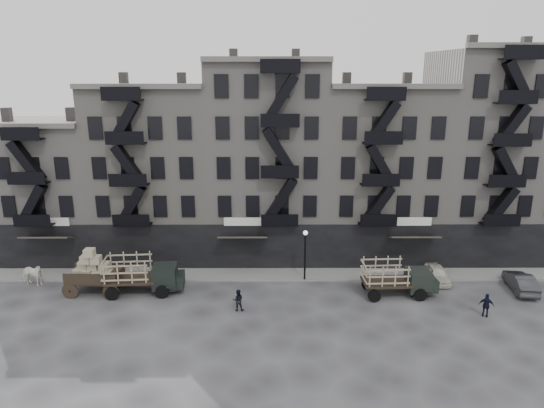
{
  "coord_description": "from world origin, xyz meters",
  "views": [
    {
      "loc": [
        0.27,
        -33.3,
        16.49
      ],
      "look_at": [
        0.38,
        4.0,
        6.06
      ],
      "focal_mm": 32.0,
      "sensor_mm": 36.0,
      "label": 1
    }
  ],
  "objects_px": {
    "car_far": "(521,282)",
    "car_east": "(437,274)",
    "stake_truck_east": "(397,276)",
    "pedestrian_mid": "(238,300)",
    "horse": "(32,275)",
    "stake_truck_west": "(141,272)",
    "wagon": "(92,267)",
    "policeman": "(486,305)"
  },
  "relations": [
    {
      "from": "car_east",
      "to": "car_far",
      "type": "xyz_separation_m",
      "value": [
        5.82,
        -1.75,
        0.09
      ]
    },
    {
      "from": "stake_truck_west",
      "to": "stake_truck_east",
      "type": "height_order",
      "value": "stake_truck_west"
    },
    {
      "from": "stake_truck_east",
      "to": "policeman",
      "type": "xyz_separation_m",
      "value": [
        5.34,
        -3.33,
        -0.72
      ]
    },
    {
      "from": "stake_truck_east",
      "to": "car_far",
      "type": "relative_size",
      "value": 1.32
    },
    {
      "from": "wagon",
      "to": "stake_truck_west",
      "type": "height_order",
      "value": "wagon"
    },
    {
      "from": "horse",
      "to": "wagon",
      "type": "bearing_deg",
      "value": -87.11
    },
    {
      "from": "horse",
      "to": "car_far",
      "type": "distance_m",
      "value": 38.01
    },
    {
      "from": "wagon",
      "to": "pedestrian_mid",
      "type": "relative_size",
      "value": 2.72
    },
    {
      "from": "car_far",
      "to": "pedestrian_mid",
      "type": "distance_m",
      "value": 21.76
    },
    {
      "from": "horse",
      "to": "stake_truck_west",
      "type": "distance_m",
      "value": 9.11
    },
    {
      "from": "horse",
      "to": "stake_truck_east",
      "type": "xyz_separation_m",
      "value": [
        28.23,
        -1.75,
        0.65
      ]
    },
    {
      "from": "pedestrian_mid",
      "to": "stake_truck_east",
      "type": "bearing_deg",
      "value": -171.23
    },
    {
      "from": "car_far",
      "to": "pedestrian_mid",
      "type": "relative_size",
      "value": 2.65
    },
    {
      "from": "car_east",
      "to": "car_far",
      "type": "height_order",
      "value": "car_far"
    },
    {
      "from": "wagon",
      "to": "car_far",
      "type": "xyz_separation_m",
      "value": [
        32.68,
        0.25,
        -1.36
      ]
    },
    {
      "from": "pedestrian_mid",
      "to": "policeman",
      "type": "relative_size",
      "value": 0.94
    },
    {
      "from": "stake_truck_west",
      "to": "horse",
      "type": "bearing_deg",
      "value": 167.65
    },
    {
      "from": "car_east",
      "to": "stake_truck_west",
      "type": "bearing_deg",
      "value": -173.68
    },
    {
      "from": "wagon",
      "to": "stake_truck_east",
      "type": "relative_size",
      "value": 0.77
    },
    {
      "from": "wagon",
      "to": "car_east",
      "type": "distance_m",
      "value": 26.97
    },
    {
      "from": "car_far",
      "to": "stake_truck_east",
      "type": "bearing_deg",
      "value": 11.8
    },
    {
      "from": "car_east",
      "to": "car_far",
      "type": "distance_m",
      "value": 6.08
    },
    {
      "from": "policeman",
      "to": "car_far",
      "type": "bearing_deg",
      "value": -112.22
    },
    {
      "from": "stake_truck_west",
      "to": "car_far",
      "type": "xyz_separation_m",
      "value": [
        29.01,
        0.27,
        -0.98
      ]
    },
    {
      "from": "stake_truck_west",
      "to": "policeman",
      "type": "xyz_separation_m",
      "value": [
        24.58,
        -3.85,
        -0.82
      ]
    },
    {
      "from": "horse",
      "to": "stake_truck_west",
      "type": "relative_size",
      "value": 0.36
    },
    {
      "from": "car_far",
      "to": "policeman",
      "type": "bearing_deg",
      "value": 50.11
    },
    {
      "from": "wagon",
      "to": "car_east",
      "type": "relative_size",
      "value": 1.21
    },
    {
      "from": "wagon",
      "to": "stake_truck_east",
      "type": "distance_m",
      "value": 22.93
    },
    {
      "from": "policeman",
      "to": "stake_truck_west",
      "type": "bearing_deg",
      "value": 15.98
    },
    {
      "from": "horse",
      "to": "wagon",
      "type": "height_order",
      "value": "wagon"
    },
    {
      "from": "stake_truck_west",
      "to": "policeman",
      "type": "height_order",
      "value": "stake_truck_west"
    },
    {
      "from": "stake_truck_east",
      "to": "car_east",
      "type": "distance_m",
      "value": 4.78
    },
    {
      "from": "car_east",
      "to": "policeman",
      "type": "distance_m",
      "value": 6.03
    },
    {
      "from": "car_east",
      "to": "pedestrian_mid",
      "type": "relative_size",
      "value": 2.24
    },
    {
      "from": "wagon",
      "to": "policeman",
      "type": "xyz_separation_m",
      "value": [
        28.25,
        -3.87,
        -1.21
      ]
    },
    {
      "from": "stake_truck_west",
      "to": "car_east",
      "type": "bearing_deg",
      "value": 0.44
    },
    {
      "from": "wagon",
      "to": "policeman",
      "type": "bearing_deg",
      "value": -5.98
    },
    {
      "from": "car_east",
      "to": "car_far",
      "type": "bearing_deg",
      "value": -15.35
    },
    {
      "from": "stake_truck_west",
      "to": "stake_truck_east",
      "type": "bearing_deg",
      "value": -6.07
    },
    {
      "from": "car_far",
      "to": "policeman",
      "type": "distance_m",
      "value": 6.05
    },
    {
      "from": "car_far",
      "to": "car_east",
      "type": "bearing_deg",
      "value": -9.5
    }
  ]
}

